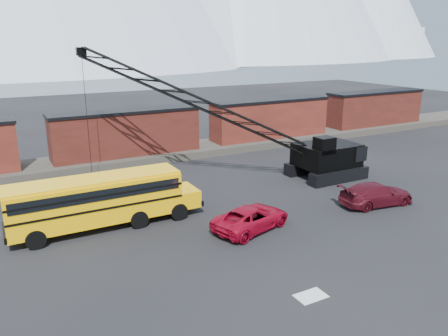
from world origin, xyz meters
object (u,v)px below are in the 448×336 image
at_px(red_pickup, 251,218).
at_px(crawler_crane, 203,104).
at_px(school_bus, 102,199).
at_px(maroon_suv, 376,194).

height_order(red_pickup, crawler_crane, crawler_crane).
bearing_deg(red_pickup, crawler_crane, -25.94).
bearing_deg(school_bus, red_pickup, -30.47).
xyz_separation_m(school_bus, crawler_crane, (9.36, 5.31, 4.39)).
bearing_deg(maroon_suv, crawler_crane, 45.06).
bearing_deg(maroon_suv, school_bus, 80.92).
xyz_separation_m(maroon_suv, crawler_crane, (-8.07, 10.53, 5.41)).
distance_m(red_pickup, maroon_suv, 9.73).
bearing_deg(crawler_crane, maroon_suv, -52.54).
xyz_separation_m(red_pickup, maroon_suv, (9.71, -0.68, 0.05)).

